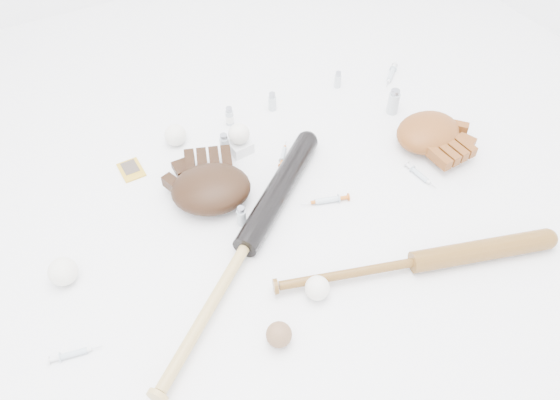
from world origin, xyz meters
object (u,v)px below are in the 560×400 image
bat_wood (415,262)px  pedestal (240,146)px  glove_dark (211,188)px  bat_dark (246,246)px

bat_wood → pedestal: bearing=124.8°
glove_dark → bat_wood: bearing=-33.0°
bat_dark → bat_wood: bat_dark is taller
bat_wood → glove_dark: size_ratio=2.90×
bat_wood → glove_dark: (-0.38, 0.51, 0.02)m
bat_wood → pedestal: bat_wood is taller
bat_dark → glove_dark: size_ratio=3.46×
bat_dark → glove_dark: glove_dark is taller
bat_dark → bat_wood: (0.38, -0.27, -0.01)m
bat_wood → pedestal: (-0.21, 0.67, -0.01)m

